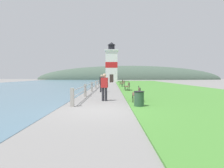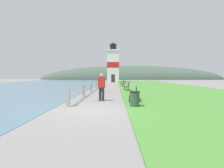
# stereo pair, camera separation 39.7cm
# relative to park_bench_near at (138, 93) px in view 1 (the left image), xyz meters

# --- Properties ---
(ground_plane) EXTENTS (160.00, 160.00, 0.00)m
(ground_plane) POSITION_rel_park_bench_near_xyz_m (-2.25, -2.99, -0.54)
(ground_plane) COLOR gray
(grass_verge) EXTENTS (12.00, 56.97, 0.06)m
(grass_verge) POSITION_rel_park_bench_near_xyz_m (5.33, 16.00, -0.51)
(grass_verge) COLOR #4C8E38
(grass_verge) RESTS_ON ground_plane
(water_strip) EXTENTS (24.00, 91.16, 0.01)m
(water_strip) POSITION_rel_park_bench_near_xyz_m (-16.33, 16.00, -0.53)
(water_strip) COLOR slate
(water_strip) RESTS_ON ground_plane
(seawall_railing) EXTENTS (0.18, 31.46, 0.99)m
(seawall_railing) POSITION_rel_park_bench_near_xyz_m (-3.73, 13.66, 0.04)
(seawall_railing) COLOR #A8A399
(seawall_railing) RESTS_ON ground_plane
(park_bench_near) EXTENTS (0.68, 2.01, 0.94)m
(park_bench_near) POSITION_rel_park_bench_near_xyz_m (0.00, 0.00, 0.00)
(park_bench_near) COLOR brown
(park_bench_near) RESTS_ON ground_plane
(park_bench_midway) EXTENTS (0.48, 1.75, 0.94)m
(park_bench_midway) POSITION_rel_park_bench_near_xyz_m (0.11, 8.07, -0.00)
(park_bench_midway) COLOR brown
(park_bench_midway) RESTS_ON ground_plane
(park_bench_far) EXTENTS (0.69, 1.95, 0.94)m
(park_bench_far) POSITION_rel_park_bench_near_xyz_m (-0.01, 15.14, -0.00)
(park_bench_far) COLOR brown
(park_bench_far) RESTS_ON ground_plane
(park_bench_by_lighthouse) EXTENTS (0.51, 1.66, 0.94)m
(park_bench_by_lighthouse) POSITION_rel_park_bench_near_xyz_m (0.21, 21.31, -0.00)
(park_bench_by_lighthouse) COLOR brown
(park_bench_by_lighthouse) RESTS_ON ground_plane
(lighthouse) EXTENTS (3.40, 3.40, 10.16)m
(lighthouse) POSITION_rel_park_bench_near_xyz_m (-1.75, 33.55, 3.96)
(lighthouse) COLOR white
(lighthouse) RESTS_ON ground_plane
(person_strolling) EXTENTS (0.47, 0.31, 1.79)m
(person_strolling) POSITION_rel_park_bench_near_xyz_m (-2.11, 0.13, 0.43)
(person_strolling) COLOR #28282D
(person_strolling) RESTS_ON ground_plane
(person_by_railing) EXTENTS (0.43, 0.24, 1.75)m
(person_by_railing) POSITION_rel_park_bench_near_xyz_m (-2.66, 6.21, 0.41)
(person_by_railing) COLOR #28282D
(person_by_railing) RESTS_ON ground_plane
(trash_bin) EXTENTS (0.54, 0.54, 0.84)m
(trash_bin) POSITION_rel_park_bench_near_xyz_m (-0.21, -2.18, -0.12)
(trash_bin) COLOR #2D5138
(trash_bin) RESTS_ON ground_plane
(distant_hillside) EXTENTS (80.00, 16.00, 12.00)m
(distant_hillside) POSITION_rel_park_bench_near_xyz_m (5.75, 65.00, -0.54)
(distant_hillside) COLOR #475B4C
(distant_hillside) RESTS_ON ground_plane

